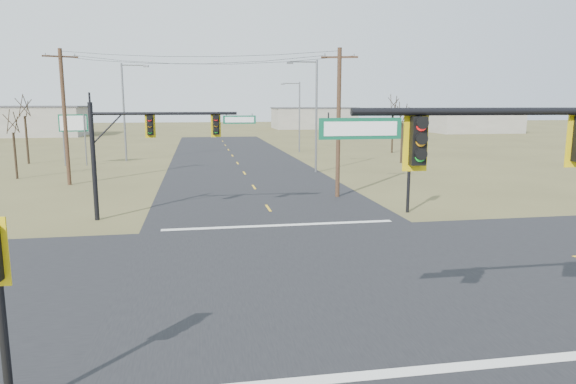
# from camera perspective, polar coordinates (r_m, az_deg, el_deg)

# --- Properties ---
(ground) EXTENTS (320.00, 320.00, 0.00)m
(ground) POSITION_cam_1_polar(r_m,az_deg,el_deg) (19.44, 2.65, -8.89)
(ground) COLOR brown
(ground) RESTS_ON ground
(road_ew) EXTENTS (160.00, 14.00, 0.02)m
(road_ew) POSITION_cam_1_polar(r_m,az_deg,el_deg) (19.44, 2.65, -8.86)
(road_ew) COLOR black
(road_ew) RESTS_ON ground
(road_ns) EXTENTS (14.00, 160.00, 0.02)m
(road_ns) POSITION_cam_1_polar(r_m,az_deg,el_deg) (19.44, 2.65, -8.86)
(road_ns) COLOR black
(road_ns) RESTS_ON ground
(stop_bar_near) EXTENTS (12.00, 0.40, 0.01)m
(stop_bar_near) POSITION_cam_1_polar(r_m,az_deg,el_deg) (12.82, 10.41, -19.27)
(stop_bar_near) COLOR silver
(stop_bar_near) RESTS_ON road_ns
(stop_bar_far) EXTENTS (12.00, 0.40, 0.01)m
(stop_bar_far) POSITION_cam_1_polar(r_m,az_deg,el_deg) (26.52, -0.88, -3.71)
(stop_bar_far) COLOR silver
(stop_bar_far) RESTS_ON road_ns
(mast_arm_far) EXTENTS (8.83, 0.50, 6.30)m
(mast_arm_far) POSITION_cam_1_polar(r_m,az_deg,el_deg) (28.68, -14.63, 6.19)
(mast_arm_far) COLOR black
(mast_arm_far) RESTS_ON ground
(pedestal_signal_ne) EXTENTS (0.59, 0.52, 4.44)m
(pedestal_signal_ne) POSITION_cam_1_polar(r_m,az_deg,el_deg) (29.95, 13.46, 3.81)
(pedestal_signal_ne) COLOR black
(pedestal_signal_ne) RESTS_ON ground
(utility_pole_near) EXTENTS (2.34, 0.73, 9.78)m
(utility_pole_near) POSITION_cam_1_polar(r_m,az_deg,el_deg) (34.28, 5.63, 7.83)
(utility_pole_near) COLOR #462C1E
(utility_pole_near) RESTS_ON ground
(utility_pole_far) EXTENTS (2.43, 0.90, 10.29)m
(utility_pole_far) POSITION_cam_1_polar(r_m,az_deg,el_deg) (42.90, -23.57, 7.78)
(utility_pole_far) COLOR #462C1E
(utility_pole_far) RESTS_ON ground
(highway_sign) EXTENTS (2.74, 0.43, 5.16)m
(highway_sign) POSITION_cam_1_polar(r_m,az_deg,el_deg) (56.20, -22.71, 6.49)
(highway_sign) COLOR slate
(highway_sign) RESTS_ON ground
(streetlight_a) EXTENTS (2.79, 0.26, 10.05)m
(streetlight_a) POSITION_cam_1_polar(r_m,az_deg,el_deg) (46.62, 2.91, 9.07)
(streetlight_a) COLOR slate
(streetlight_a) RESTS_ON ground
(streetlight_b) EXTENTS (2.50, 0.36, 8.94)m
(streetlight_b) POSITION_cam_1_polar(r_m,az_deg,el_deg) (66.44, 1.12, 8.76)
(streetlight_b) COLOR slate
(streetlight_b) RESTS_ON ground
(streetlight_c) EXTENTS (2.93, 0.40, 10.46)m
(streetlight_c) POSITION_cam_1_polar(r_m,az_deg,el_deg) (58.64, -17.57, 9.01)
(streetlight_c) COLOR slate
(streetlight_c) RESTS_ON ground
(bare_tree_a) EXTENTS (2.58, 2.58, 6.06)m
(bare_tree_a) POSITION_cam_1_polar(r_m,az_deg,el_deg) (48.31, -28.31, 6.94)
(bare_tree_a) COLOR black
(bare_tree_a) RESTS_ON ground
(bare_tree_b) EXTENTS (3.24, 3.24, 7.58)m
(bare_tree_b) POSITION_cam_1_polar(r_m,az_deg,el_deg) (59.96, -27.30, 8.57)
(bare_tree_b) COLOR black
(bare_tree_b) RESTS_ON ground
(bare_tree_c) EXTENTS (3.54, 3.54, 6.77)m
(bare_tree_c) POSITION_cam_1_polar(r_m,az_deg,el_deg) (55.55, 12.64, 8.62)
(bare_tree_c) COLOR black
(bare_tree_c) RESTS_ON ground
(bare_tree_d) EXTENTS (3.67, 3.67, 7.78)m
(bare_tree_d) POSITION_cam_1_polar(r_m,az_deg,el_deg) (66.96, 11.64, 9.64)
(bare_tree_d) COLOR black
(bare_tree_d) RESTS_ON ground
(warehouse_left) EXTENTS (28.00, 14.00, 5.50)m
(warehouse_left) POSITION_cam_1_polar(r_m,az_deg,el_deg) (113.84, -28.59, 6.87)
(warehouse_left) COLOR #A19C8F
(warehouse_left) RESTS_ON ground
(warehouse_mid) EXTENTS (20.00, 12.00, 5.00)m
(warehouse_mid) POSITION_cam_1_polar(r_m,az_deg,el_deg) (131.28, 2.86, 8.16)
(warehouse_mid) COLOR #A19C8F
(warehouse_mid) RESTS_ON ground
(warehouse_right) EXTENTS (18.00, 10.00, 4.50)m
(warehouse_right) POSITION_cam_1_polar(r_m,az_deg,el_deg) (118.77, 20.03, 7.30)
(warehouse_right) COLOR #A19C8F
(warehouse_right) RESTS_ON ground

